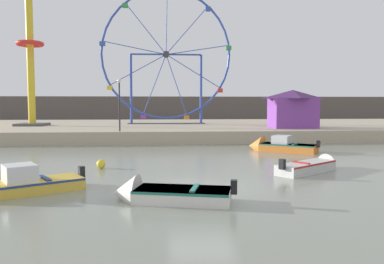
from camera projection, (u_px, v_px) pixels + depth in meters
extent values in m
plane|color=gray|center=(202.00, 186.00, 14.59)|extent=(240.00, 240.00, 0.00)
cube|color=#B7A88E|center=(176.00, 128.00, 41.56)|extent=(110.00, 24.15, 1.02)
cube|color=#564C47|center=(171.00, 110.00, 63.66)|extent=(140.00, 3.00, 4.40)
cube|color=orange|center=(288.00, 148.00, 25.12)|extent=(3.83, 3.32, 0.53)
cube|color=#237566|center=(289.00, 145.00, 25.10)|extent=(3.81, 3.31, 0.08)
cone|color=orange|center=(256.00, 146.00, 26.28)|extent=(1.64, 1.75, 1.44)
cube|color=black|center=(318.00, 144.00, 24.12)|extent=(0.30, 0.31, 0.44)
cube|color=silver|center=(282.00, 140.00, 25.31)|extent=(1.58, 1.62, 0.54)
cube|color=#237566|center=(295.00, 144.00, 24.87)|extent=(0.87, 1.15, 0.06)
cube|color=silver|center=(306.00, 167.00, 17.55)|extent=(3.42, 2.92, 0.47)
cube|color=#B2231E|center=(306.00, 163.00, 17.54)|extent=(3.40, 2.91, 0.08)
cone|color=silver|center=(331.00, 163.00, 19.01)|extent=(1.35, 1.35, 0.97)
cube|color=black|center=(282.00, 164.00, 16.31)|extent=(0.30, 0.31, 0.44)
cube|color=#B2231E|center=(301.00, 163.00, 17.25)|extent=(0.65, 0.79, 0.06)
cube|color=silver|center=(183.00, 195.00, 12.24)|extent=(3.29, 2.03, 0.44)
cube|color=#237566|center=(183.00, 190.00, 12.22)|extent=(3.27, 2.04, 0.08)
cone|color=silver|center=(125.00, 193.00, 12.54)|extent=(1.12, 1.44, 1.28)
cube|color=black|center=(234.00, 187.00, 11.95)|extent=(0.25, 0.28, 0.44)
cube|color=#237566|center=(195.00, 188.00, 12.16)|extent=(0.42, 1.15, 0.06)
cube|color=gold|center=(33.00, 186.00, 13.66)|extent=(3.61, 2.97, 0.43)
cube|color=navy|center=(33.00, 181.00, 13.65)|extent=(3.60, 2.97, 0.08)
cube|color=black|center=(82.00, 172.00, 14.69)|extent=(0.30, 0.31, 0.44)
cube|color=silver|center=(20.00, 173.00, 13.38)|extent=(1.45, 1.49, 0.61)
cube|color=navy|center=(45.00, 178.00, 13.89)|extent=(0.76, 1.10, 0.06)
torus|color=#334CA8|center=(166.00, 54.00, 41.11)|extent=(14.00, 0.24, 14.00)
cylinder|color=#38383D|center=(166.00, 54.00, 41.11)|extent=(0.70, 0.50, 0.70)
cylinder|color=#334CA8|center=(167.00, 22.00, 40.87)|extent=(0.23, 0.08, 6.88)
cylinder|color=#334CA8|center=(146.00, 29.00, 40.75)|extent=(4.37, 0.08, 5.42)
cube|color=#33934C|center=(125.00, 5.00, 40.41)|extent=(0.56, 0.48, 0.44)
cylinder|color=#334CA8|center=(134.00, 48.00, 40.80)|extent=(6.76, 0.08, 1.42)
cube|color=#3356B7|center=(102.00, 44.00, 40.52)|extent=(0.56, 0.48, 0.44)
cylinder|color=#334CA8|center=(138.00, 70.00, 41.00)|extent=(6.07, 0.08, 3.38)
cube|color=yellow|center=(110.00, 88.00, 40.91)|extent=(0.56, 0.48, 0.44)
cylinder|color=#334CA8|center=(155.00, 84.00, 41.25)|extent=(2.57, 0.08, 6.44)
cube|color=purple|center=(143.00, 117.00, 41.41)|extent=(0.56, 0.48, 0.44)
cylinder|color=#334CA8|center=(176.00, 85.00, 41.43)|extent=(2.29, 0.08, 6.54)
cube|color=orange|center=(187.00, 117.00, 41.77)|extent=(0.56, 0.48, 0.44)
cylinder|color=#334CA8|center=(193.00, 71.00, 41.47)|extent=(5.92, 0.08, 3.64)
cube|color=red|center=(220.00, 90.00, 41.84)|extent=(0.56, 0.48, 0.44)
cylinder|color=#334CA8|center=(197.00, 50.00, 41.34)|extent=(6.81, 0.08, 1.12)
cube|color=#33934C|center=(229.00, 48.00, 41.58)|extent=(0.56, 0.48, 0.44)
cylinder|color=#334CA8|center=(187.00, 30.00, 41.10)|extent=(4.60, 0.08, 5.23)
cube|color=#3356B7|center=(208.00, 9.00, 41.11)|extent=(0.56, 0.48, 0.44)
cylinder|color=#334CA8|center=(131.00, 89.00, 41.09)|extent=(0.28, 0.28, 7.48)
cylinder|color=#334CA8|center=(201.00, 89.00, 41.67)|extent=(0.28, 0.28, 7.48)
cylinder|color=#334CA8|center=(166.00, 54.00, 41.11)|extent=(7.57, 0.18, 0.18)
cube|color=#4C4C51|center=(166.00, 123.00, 41.65)|extent=(8.37, 1.20, 0.08)
cylinder|color=gold|center=(30.00, 49.00, 37.38)|extent=(0.70, 0.70, 15.12)
torus|color=red|center=(30.00, 44.00, 37.35)|extent=(2.64, 2.64, 0.44)
cube|color=#4C4C51|center=(32.00, 124.00, 37.92)|extent=(2.80, 2.80, 0.24)
cube|color=purple|center=(292.00, 113.00, 34.56)|extent=(3.92, 3.55, 2.64)
pyramid|color=#462156|center=(293.00, 94.00, 34.44)|extent=(4.31, 3.91, 0.80)
cylinder|color=#2D2D33|center=(119.00, 107.00, 29.92)|extent=(0.12, 0.12, 3.81)
sphere|color=#F2EACC|center=(119.00, 81.00, 29.77)|extent=(0.32, 0.32, 0.32)
sphere|color=yellow|center=(101.00, 164.00, 18.69)|extent=(0.44, 0.44, 0.44)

